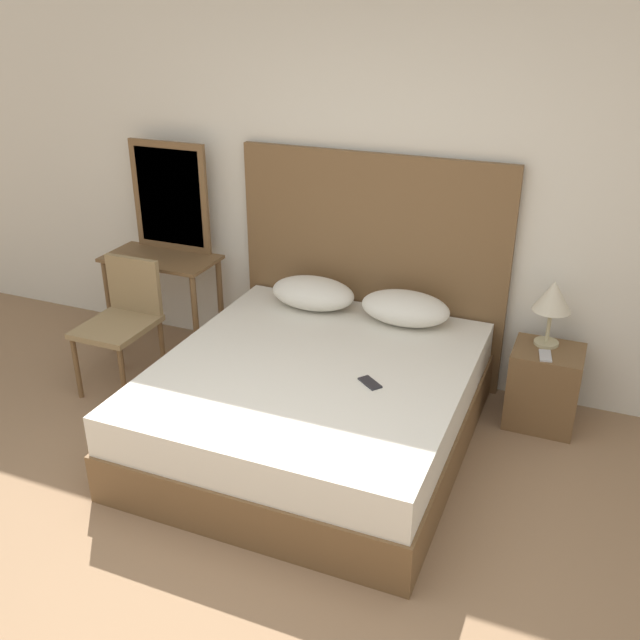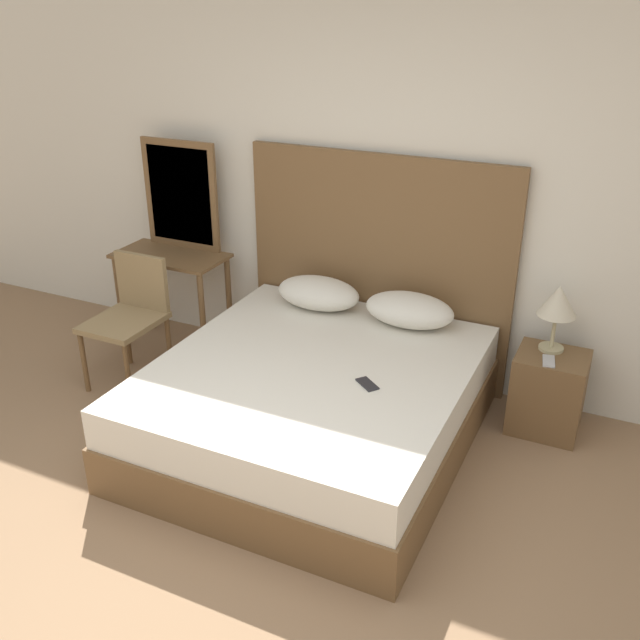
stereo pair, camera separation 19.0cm
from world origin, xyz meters
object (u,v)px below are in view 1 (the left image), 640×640
phone_on_bed (370,383)px  table_lamp (553,298)px  bed (314,404)px  phone_on_nightstand (545,356)px  vanity_desk (162,277)px  nightstand (544,387)px  chair (124,315)px

phone_on_bed → table_lamp: (0.86, 0.91, 0.29)m
bed → phone_on_nightstand: bed is taller
vanity_desk → phone_on_nightstand: bearing=-1.1°
bed → vanity_desk: vanity_desk is taller
table_lamp → vanity_desk: 2.77m
bed → vanity_desk: (-1.53, 0.72, 0.33)m
phone_on_bed → nightstand: phone_on_bed is taller
phone_on_bed → phone_on_nightstand: bearing=40.5°
phone_on_bed → table_lamp: size_ratio=0.38×
bed → vanity_desk: size_ratio=2.39×
bed → table_lamp: 1.60m
table_lamp → bed: bearing=-145.8°
phone_on_bed → chair: chair is taller
nightstand → vanity_desk: bearing=-179.1°
phone_on_nightstand → vanity_desk: (-2.77, 0.05, 0.07)m
bed → phone_on_nightstand: (1.25, 0.67, 0.26)m
table_lamp → vanity_desk: table_lamp is taller
bed → vanity_desk: 1.72m
phone_on_bed → table_lamp: table_lamp is taller
table_lamp → phone_on_nightstand: (0.01, -0.17, -0.31)m
phone_on_nightstand → chair: size_ratio=0.18×
nightstand → vanity_desk: (-2.79, -0.04, 0.34)m
bed → phone_on_bed: phone_on_bed is taller
phone_on_bed → chair: (-1.87, 0.26, -0.03)m
table_lamp → chair: 2.82m
chair → vanity_desk: bearing=93.6°
bed → phone_on_bed: (0.38, -0.08, 0.28)m
bed → nightstand: size_ratio=3.82×
nightstand → phone_on_nightstand: phone_on_nightstand is taller
phone_on_bed → table_lamp: bearing=46.9°
nightstand → chair: 2.83m
phone_on_nightstand → phone_on_bed: bearing=-139.5°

